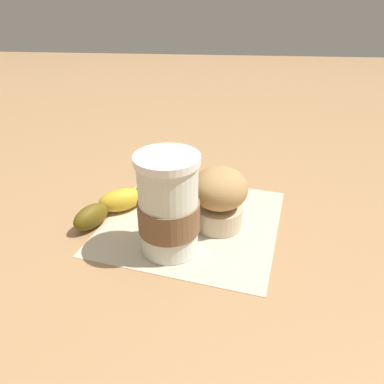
% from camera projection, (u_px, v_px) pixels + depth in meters
% --- Properties ---
extents(ground_plane, '(3.00, 3.00, 0.00)m').
position_uv_depth(ground_plane, '(192.00, 221.00, 0.58)').
color(ground_plane, '#A87C51').
extents(paper_napkin, '(0.30, 0.30, 0.00)m').
position_uv_depth(paper_napkin, '(192.00, 221.00, 0.58)').
color(paper_napkin, beige).
rests_on(paper_napkin, ground_plane).
extents(coffee_cup, '(0.08, 0.08, 0.14)m').
position_uv_depth(coffee_cup, '(169.00, 207.00, 0.48)').
color(coffee_cup, silver).
rests_on(coffee_cup, paper_napkin).
extents(muffin, '(0.08, 0.08, 0.09)m').
position_uv_depth(muffin, '(219.00, 196.00, 0.54)').
color(muffin, beige).
rests_on(muffin, paper_napkin).
extents(banana, '(0.14, 0.20, 0.04)m').
position_uv_depth(banana, '(141.00, 199.00, 0.60)').
color(banana, gold).
rests_on(banana, paper_napkin).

